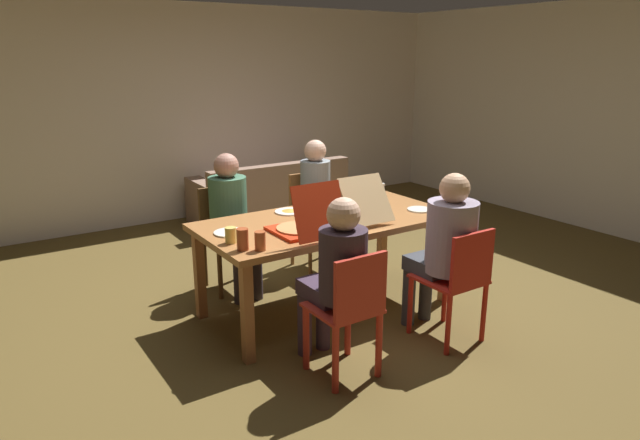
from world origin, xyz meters
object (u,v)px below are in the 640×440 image
chair_0 (311,214)px  chair_3 (458,279)px  chair_2 (226,233)px  drinking_glass_0 (381,190)px  chair_1 (349,311)px  pizza_box_0 (346,211)px  plate_1 (230,233)px  person_2 (232,213)px  drinking_glass_3 (231,235)px  person_3 (446,242)px  plate_2 (290,211)px  person_1 (336,270)px  drinking_glass_2 (243,239)px  pizza_box_1 (304,226)px  plate_0 (419,209)px  dining_table (327,228)px  person_0 (319,196)px  drinking_glass_1 (260,241)px  couch (270,198)px

chair_0 → chair_3: bearing=-90.0°
chair_2 → drinking_glass_0: chair_2 is taller
chair_1 → chair_2: size_ratio=0.96×
pizza_box_0 → plate_1: size_ratio=2.67×
person_2 → drinking_glass_3: size_ratio=10.97×
person_2 → plate_1: person_2 is taller
person_3 → plate_2: person_3 is taller
chair_1 → pizza_box_0: 1.15m
person_1 → drinking_glass_3: (-0.42, 0.67, 0.13)m
chair_1 → drinking_glass_0: size_ratio=6.81×
plate_2 → drinking_glass_2: bearing=-139.1°
pizza_box_1 → drinking_glass_2: size_ratio=3.51×
pizza_box_1 → pizza_box_0: bearing=19.7°
person_3 → plate_0: person_3 is taller
dining_table → drinking_glass_2: 0.95m
person_0 → drinking_glass_1: person_0 is taller
drinking_glass_1 → chair_0: bearing=46.9°
chair_0 → drinking_glass_1: size_ratio=7.07×
chair_1 → couch: size_ratio=0.46×
drinking_glass_1 → pizza_box_0: bearing=19.5°
person_2 → pizza_box_0: person_2 is taller
plate_2 → drinking_glass_0: (0.95, -0.01, 0.05)m
chair_1 → pizza_box_0: size_ratio=1.39×
plate_2 → drinking_glass_1: (-0.64, -0.70, 0.05)m
drinking_glass_3 → couch: (1.79, 2.75, -0.56)m
chair_2 → chair_3: bearing=-64.0°
plate_1 → drinking_glass_1: (0.01, -0.45, 0.06)m
pizza_box_0 → person_2: bearing=127.6°
drinking_glass_0 → person_1: bearing=-138.8°
drinking_glass_1 → dining_table: bearing=25.6°
person_1 → pizza_box_0: person_1 is taller
person_2 → chair_3: (0.92, -1.74, -0.22)m
plate_0 → drinking_glass_2: 1.67m
chair_0 → couch: chair_0 is taller
pizza_box_1 → plate_2: bearing=69.3°
person_2 → drinking_glass_2: size_ratio=8.27×
chair_3 → person_1: bearing=168.9°
chair_2 → drinking_glass_3: chair_2 is taller
plate_1 → drinking_glass_2: drinking_glass_2 is taller
person_2 → drinking_glass_3: (-0.42, -0.90, 0.11)m
pizza_box_1 → person_0: bearing=51.6°
chair_3 → drinking_glass_0: 1.39m
dining_table → drinking_glass_3: size_ratio=18.10×
dining_table → pizza_box_0: (0.15, -0.04, 0.12)m
chair_2 → plate_2: chair_2 is taller
drinking_glass_0 → drinking_glass_3: drinking_glass_0 is taller
pizza_box_0 → drinking_glass_2: pizza_box_0 is taller
plate_1 → drinking_glass_2: (-0.08, -0.38, 0.07)m
drinking_glass_2 → drinking_glass_3: (-0.00, 0.18, -0.02)m
plate_0 → plate_1: size_ratio=0.86×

